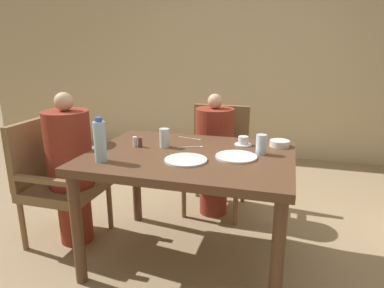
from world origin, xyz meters
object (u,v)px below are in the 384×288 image
at_px(diner_in_far_chair, 214,154).
at_px(chair_far_side, 217,154).
at_px(plate_main_left, 236,156).
at_px(glass_tall_near, 164,138).
at_px(diner_in_left_chair, 71,168).
at_px(bowl_small, 280,143).
at_px(water_bottle, 100,141).
at_px(glass_tall_mid, 261,145).
at_px(teacup_with_saucer, 243,141).
at_px(chair_left_side, 55,177).
at_px(plate_main_right, 186,160).

bearing_deg(diner_in_far_chair, chair_far_side, 90.00).
xyz_separation_m(plate_main_left, glass_tall_near, (-0.50, 0.09, 0.06)).
height_order(plate_main_left, glass_tall_near, glass_tall_near).
bearing_deg(chair_far_side, glass_tall_near, -104.91).
height_order(diner_in_left_chair, bowl_small, diner_in_left_chair).
xyz_separation_m(chair_far_side, diner_in_far_chair, (-0.00, -0.14, 0.04)).
xyz_separation_m(plate_main_left, bowl_small, (0.24, 0.32, 0.02)).
distance_m(water_bottle, glass_tall_mid, 0.98).
distance_m(teacup_with_saucer, glass_tall_near, 0.54).
distance_m(chair_left_side, teacup_with_saucer, 1.40).
distance_m(plate_main_left, plate_main_right, 0.32).
xyz_separation_m(chair_left_side, chair_far_side, (1.04, 0.87, 0.00)).
bearing_deg(diner_in_far_chair, teacup_with_saucer, -55.93).
xyz_separation_m(teacup_with_saucer, glass_tall_near, (-0.51, -0.19, 0.04)).
bearing_deg(chair_far_side, water_bottle, -111.77).
height_order(chair_left_side, plate_main_left, chair_left_side).
distance_m(chair_left_side, chair_far_side, 1.36).
relative_size(teacup_with_saucer, bowl_small, 0.89).
bearing_deg(plate_main_right, plate_main_left, 28.33).
height_order(chair_left_side, plate_main_right, chair_left_side).
relative_size(chair_far_side, glass_tall_near, 7.17).
distance_m(bowl_small, glass_tall_near, 0.78).
distance_m(chair_far_side, glass_tall_mid, 0.94).
xyz_separation_m(diner_in_left_chair, bowl_small, (1.44, 0.32, 0.21)).
bearing_deg(glass_tall_near, plate_main_left, -10.14).
height_order(water_bottle, glass_tall_mid, water_bottle).
bearing_deg(water_bottle, plate_main_right, 16.55).
bearing_deg(chair_left_side, diner_in_far_chair, 35.02).
bearing_deg(glass_tall_near, chair_far_side, 75.09).
bearing_deg(water_bottle, bowl_small, 31.40).
xyz_separation_m(plate_main_right, glass_tall_near, (-0.22, 0.24, 0.06)).
distance_m(chair_left_side, plate_main_left, 1.36).
bearing_deg(glass_tall_mid, teacup_with_saucer, 127.36).
height_order(diner_in_far_chair, plate_main_right, diner_in_far_chair).
bearing_deg(water_bottle, teacup_with_saucer, 37.14).
relative_size(water_bottle, glass_tall_near, 2.08).
height_order(diner_in_far_chair, plate_main_left, diner_in_far_chair).
relative_size(glass_tall_near, glass_tall_mid, 1.00).
bearing_deg(chair_far_side, glass_tall_mid, -60.29).
height_order(chair_left_side, glass_tall_mid, chair_left_side).
height_order(diner_in_left_chair, diner_in_far_chair, diner_in_left_chair).
xyz_separation_m(chair_far_side, plate_main_right, (0.02, -1.02, 0.28)).
bearing_deg(glass_tall_near, chair_left_side, -173.55).
height_order(diner_in_left_chair, chair_far_side, diner_in_left_chair).
bearing_deg(glass_tall_near, glass_tall_mid, 1.44).
relative_size(chair_far_side, bowl_small, 6.86).
bearing_deg(glass_tall_mid, diner_in_far_chair, 125.05).
height_order(plate_main_right, teacup_with_saucer, teacup_with_saucer).
distance_m(diner_in_left_chair, bowl_small, 1.49).
bearing_deg(chair_left_side, glass_tall_mid, 4.28).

